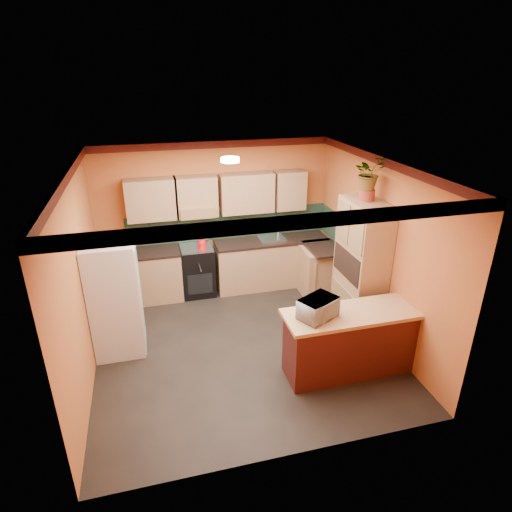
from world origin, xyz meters
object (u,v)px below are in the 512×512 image
at_px(base_cabinets_back, 231,267).
at_px(microwave, 318,308).
at_px(fridge, 115,298).
at_px(pantry, 361,268).
at_px(stove, 198,270).
at_px(breakfast_bar, 352,343).

distance_m(base_cabinets_back, microwave, 2.88).
relative_size(fridge, pantry, 0.81).
distance_m(stove, pantry, 2.96).
xyz_separation_m(stove, microwave, (1.18, -2.76, 0.61)).
bearing_deg(pantry, stove, 141.39).
distance_m(base_cabinets_back, pantry, 2.51).
relative_size(base_cabinets_back, pantry, 1.74).
bearing_deg(breakfast_bar, microwave, 180.00).
xyz_separation_m(fridge, breakfast_bar, (3.06, -1.31, -0.41)).
height_order(base_cabinets_back, pantry, pantry).
relative_size(pantry, microwave, 4.35).
bearing_deg(base_cabinets_back, microwave, -78.55).
distance_m(fridge, microwave, 2.85).
relative_size(base_cabinets_back, microwave, 7.57).
xyz_separation_m(base_cabinets_back, microwave, (0.56, -2.76, 0.62)).
height_order(fridge, pantry, pantry).
distance_m(base_cabinets_back, breakfast_bar, 2.96).
xyz_separation_m(breakfast_bar, microwave, (-0.54, 0.00, 0.62)).
bearing_deg(microwave, fridge, 124.22).
bearing_deg(stove, microwave, -66.76).
bearing_deg(base_cabinets_back, pantry, -47.81).
xyz_separation_m(base_cabinets_back, pantry, (1.64, -1.81, 0.61)).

